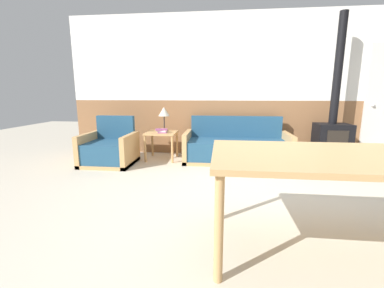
{
  "coord_description": "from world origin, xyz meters",
  "views": [
    {
      "loc": [
        -0.59,
        -2.5,
        1.21
      ],
      "look_at": [
        -0.99,
        1.04,
        0.51
      ],
      "focal_mm": 24.0,
      "sensor_mm": 36.0,
      "label": 1
    }
  ],
  "objects": [
    {
      "name": "dining_table",
      "position": [
        0.41,
        -0.59,
        0.71
      ],
      "size": [
        2.12,
        0.97,
        0.78
      ],
      "color": "tan",
      "rests_on": "ground_plane"
    },
    {
      "name": "wood_stove",
      "position": [
        1.35,
        2.19,
        0.62
      ],
      "size": [
        0.56,
        0.44,
        2.53
      ],
      "color": "black",
      "rests_on": "ground_plane"
    },
    {
      "name": "side_table",
      "position": [
        -1.68,
        2.08,
        0.43
      ],
      "size": [
        0.55,
        0.55,
        0.51
      ],
      "color": "tan",
      "rests_on": "ground_plane"
    },
    {
      "name": "couch",
      "position": [
        -0.31,
        2.08,
        0.24
      ],
      "size": [
        1.86,
        0.82,
        0.79
      ],
      "color": "tan",
      "rests_on": "ground_plane"
    },
    {
      "name": "wall_back",
      "position": [
        0.0,
        2.63,
        1.35
      ],
      "size": [
        7.2,
        0.06,
        2.7
      ],
      "color": "#8E603D",
      "rests_on": "ground_plane"
    },
    {
      "name": "ground_plane",
      "position": [
        0.0,
        0.0,
        0.0
      ],
      "size": [
        16.0,
        16.0,
        0.0
      ],
      "primitive_type": "plane",
      "color": "beige"
    },
    {
      "name": "book_stack",
      "position": [
        -1.65,
        1.98,
        0.55
      ],
      "size": [
        0.23,
        0.16,
        0.07
      ],
      "color": "#994C84",
      "rests_on": "side_table"
    },
    {
      "name": "armchair",
      "position": [
        -2.5,
        1.65,
        0.25
      ],
      "size": [
        0.84,
        0.78,
        0.81
      ],
      "rotation": [
        0.0,
        0.0,
        0.18
      ],
      "color": "tan",
      "rests_on": "ground_plane"
    },
    {
      "name": "table_lamp",
      "position": [
        -1.64,
        2.17,
        0.86
      ],
      "size": [
        0.21,
        0.21,
        0.45
      ],
      "color": "#262628",
      "rests_on": "side_table"
    }
  ]
}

